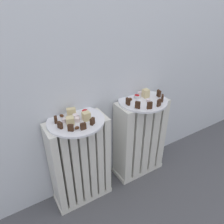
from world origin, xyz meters
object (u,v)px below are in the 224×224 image
object	(u,v)px
radiator_right	(140,139)
fork	(71,120)
jam_bowl_left	(85,112)
radiator_left	(80,163)
plate_left	(76,121)
jam_bowl_right	(137,97)
plate_right	(143,101)

from	to	relation	value
radiator_right	fork	bearing A→B (deg)	178.88
jam_bowl_left	radiator_left	bearing A→B (deg)	-162.30
radiator_left	fork	world-z (taller)	fork
radiator_right	plate_left	world-z (taller)	plate_left
radiator_right	radiator_left	bearing A→B (deg)	180.00
radiator_left	plate_left	bearing A→B (deg)	0.00
fork	jam_bowl_right	bearing A→B (deg)	3.52
plate_left	plate_right	xyz separation A→B (m)	(0.44, 0.00, 0.00)
plate_left	radiator_right	bearing A→B (deg)	-0.00
radiator_left	radiator_right	world-z (taller)	same
jam_bowl_left	jam_bowl_right	world-z (taller)	jam_bowl_left
radiator_right	plate_right	world-z (taller)	plate_right
radiator_right	plate_left	size ratio (longest dim) A/B	1.87
radiator_right	fork	world-z (taller)	fork
jam_bowl_left	fork	world-z (taller)	jam_bowl_left
jam_bowl_right	fork	size ratio (longest dim) A/B	0.43
jam_bowl_left	fork	distance (m)	0.09
radiator_right	fork	distance (m)	0.55
radiator_left	jam_bowl_right	distance (m)	0.53
radiator_right	plate_left	distance (m)	0.53
jam_bowl_right	fork	xyz separation A→B (m)	(-0.44, -0.03, -0.01)
radiator_left	radiator_right	bearing A→B (deg)	-0.00
radiator_left	plate_right	world-z (taller)	plate_right
jam_bowl_left	jam_bowl_right	bearing A→B (deg)	2.59
plate_left	fork	distance (m)	0.02
radiator_left	plate_left	xyz separation A→B (m)	(0.00, 0.00, 0.29)
radiator_left	jam_bowl_right	size ratio (longest dim) A/B	14.62
plate_left	jam_bowl_left	bearing A→B (deg)	17.70
plate_left	fork	world-z (taller)	fork
plate_right	jam_bowl_right	xyz separation A→B (m)	(-0.02, 0.04, 0.02)
radiator_left	fork	xyz separation A→B (m)	(-0.02, 0.01, 0.30)
radiator_right	jam_bowl_left	distance (m)	0.49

